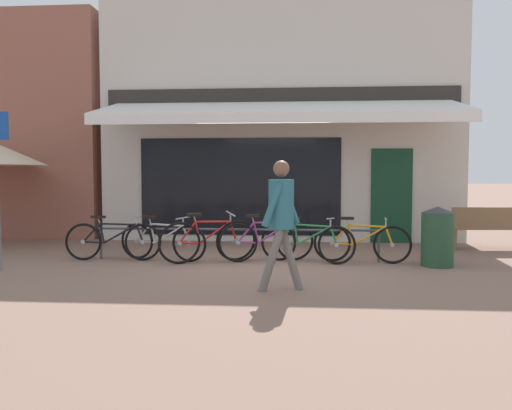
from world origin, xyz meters
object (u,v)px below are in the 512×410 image
(bicycle_green, at_px, (307,242))
(pedestrian_adult, at_px, (281,211))
(bicycle_red, at_px, (208,240))
(litter_bin, at_px, (437,236))
(bicycle_silver, at_px, (162,241))
(bicycle_purple, at_px, (266,240))
(park_bench, at_px, (489,227))
(bicycle_black, at_px, (113,240))
(bicycle_orange, at_px, (362,242))

(bicycle_green, distance_m, pedestrian_adult, 2.27)
(bicycle_red, height_order, litter_bin, litter_bin)
(bicycle_silver, xyz_separation_m, bicycle_red, (0.85, -0.17, 0.04))
(bicycle_red, xyz_separation_m, litter_bin, (3.85, -0.04, 0.11))
(pedestrian_adult, bearing_deg, bicycle_green, 83.91)
(bicycle_purple, bearing_deg, bicycle_red, 176.59)
(park_bench, bearing_deg, bicycle_black, -170.31)
(bicycle_black, xyz_separation_m, park_bench, (7.14, 1.77, 0.11))
(bicycle_purple, xyz_separation_m, park_bench, (4.41, 1.68, 0.09))
(bicycle_red, xyz_separation_m, bicycle_orange, (2.64, 0.21, -0.04))
(bicycle_red, distance_m, bicycle_green, 1.71)
(pedestrian_adult, bearing_deg, bicycle_purple, 102.45)
(bicycle_green, height_order, park_bench, park_bench)
(bicycle_green, relative_size, bicycle_orange, 0.99)
(bicycle_orange, distance_m, pedestrian_adult, 2.64)
(bicycle_red, height_order, bicycle_purple, bicycle_red)
(bicycle_black, height_order, bicycle_red, bicycle_red)
(bicycle_red, xyz_separation_m, park_bench, (5.41, 1.89, 0.07))
(bicycle_black, bearing_deg, bicycle_purple, -0.65)
(park_bench, bearing_deg, bicycle_orange, -152.91)
(bicycle_black, bearing_deg, bicycle_red, -6.65)
(bicycle_red, distance_m, park_bench, 5.73)
(bicycle_silver, xyz_separation_m, bicycle_orange, (3.49, 0.04, 0.00))
(bicycle_silver, relative_size, bicycle_red, 1.01)
(bicycle_black, relative_size, bicycle_red, 1.06)
(bicycle_purple, bearing_deg, litter_bin, -20.59)
(bicycle_red, xyz_separation_m, pedestrian_adult, (1.31, -1.96, 0.66))
(bicycle_green, xyz_separation_m, park_bench, (3.71, 1.73, 0.11))
(pedestrian_adult, distance_m, park_bench, 5.66)
(bicycle_black, bearing_deg, bicycle_silver, 0.25)
(bicycle_red, bearing_deg, litter_bin, -24.42)
(litter_bin, bearing_deg, bicycle_black, 178.36)
(bicycle_purple, distance_m, bicycle_orange, 1.65)
(park_bench, bearing_deg, litter_bin, -133.08)
(bicycle_black, height_order, pedestrian_adult, pedestrian_adult)
(bicycle_red, xyz_separation_m, bicycle_purple, (1.00, 0.21, -0.02))
(bicycle_silver, xyz_separation_m, litter_bin, (4.70, -0.20, 0.14))
(bicycle_green, relative_size, park_bench, 1.01)
(bicycle_black, distance_m, bicycle_purple, 2.73)
(bicycle_silver, xyz_separation_m, bicycle_green, (2.54, -0.00, 0.00))
(bicycle_green, height_order, pedestrian_adult, pedestrian_adult)
(bicycle_black, relative_size, litter_bin, 1.74)
(park_bench, bearing_deg, bicycle_purple, -163.39)
(bicycle_red, height_order, park_bench, bicycle_red)
(bicycle_purple, xyz_separation_m, bicycle_green, (0.70, -0.05, -0.02))
(bicycle_black, relative_size, pedestrian_adult, 1.01)
(bicycle_black, bearing_deg, park_bench, 11.38)
(bicycle_silver, xyz_separation_m, park_bench, (6.25, 1.73, 0.11))
(bicycle_silver, relative_size, park_bench, 1.01)
(bicycle_orange, height_order, park_bench, park_bench)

